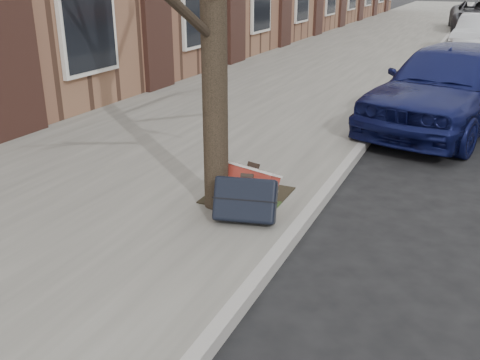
% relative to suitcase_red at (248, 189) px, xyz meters
% --- Properties ---
extents(ground, '(120.00, 120.00, 0.00)m').
position_rel_suitcase_red_xyz_m(ground, '(1.85, -0.85, -0.36)').
color(ground, black).
rests_on(ground, ground).
extents(near_sidewalk, '(5.00, 70.00, 0.12)m').
position_rel_suitcase_red_xyz_m(near_sidewalk, '(-1.85, 14.15, -0.30)').
color(near_sidewalk, gray).
rests_on(near_sidewalk, ground).
extents(dirt_patch, '(0.85, 0.85, 0.02)m').
position_rel_suitcase_red_xyz_m(dirt_patch, '(-0.15, 0.35, -0.23)').
color(dirt_patch, black).
rests_on(dirt_patch, near_sidewalk).
extents(suitcase_red, '(0.68, 0.49, 0.47)m').
position_rel_suitcase_red_xyz_m(suitcase_red, '(0.00, 0.00, 0.00)').
color(suitcase_red, maroon).
rests_on(suitcase_red, near_sidewalk).
extents(suitcase_navy, '(0.69, 0.49, 0.49)m').
position_rel_suitcase_red_xyz_m(suitcase_navy, '(0.09, -0.28, 0.01)').
color(suitcase_navy, black).
rests_on(suitcase_navy, near_sidewalk).
extents(car_near_front, '(2.79, 4.61, 1.47)m').
position_rel_suitcase_red_xyz_m(car_near_front, '(1.61, 4.66, 0.38)').
color(car_near_front, '#0E1344').
rests_on(car_near_front, ground).
extents(car_near_back, '(2.84, 5.30, 1.41)m').
position_rel_suitcase_red_xyz_m(car_near_back, '(1.63, 22.00, 0.35)').
color(car_near_back, '#333338').
rests_on(car_near_back, ground).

